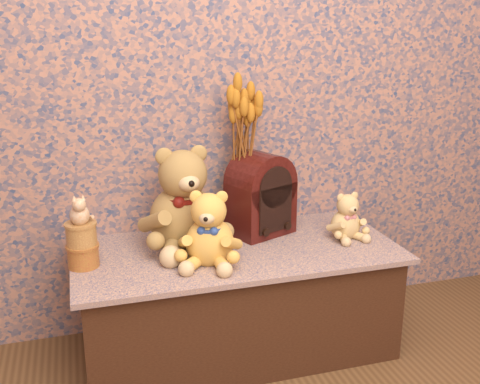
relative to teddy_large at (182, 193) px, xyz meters
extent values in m
cube|color=#384B73|center=(0.19, 0.20, 0.65)|extent=(3.00, 0.10, 2.60)
cube|color=navy|center=(0.19, -0.09, -0.43)|extent=(1.24, 0.60, 0.44)
cylinder|color=tan|center=(0.26, 0.07, -0.10)|extent=(0.14, 0.14, 0.22)
cylinder|color=gold|center=(-0.38, -0.10, -0.17)|extent=(0.13, 0.13, 0.08)
cylinder|color=#E0BE62|center=(-0.38, -0.10, -0.09)|extent=(0.13, 0.13, 0.08)
camera|label=1|loc=(-0.37, -2.02, 0.61)|focal=41.79mm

